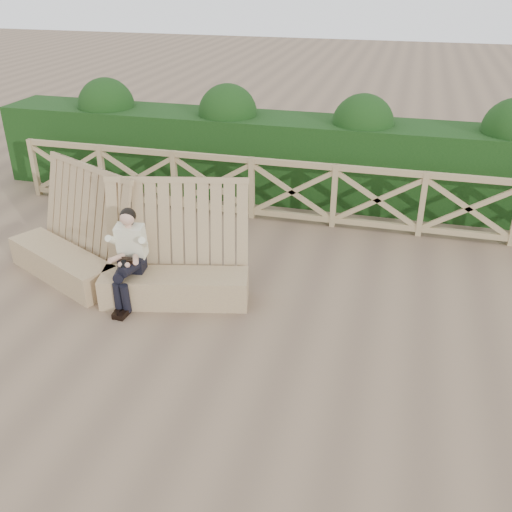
# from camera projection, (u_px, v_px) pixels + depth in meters

# --- Properties ---
(ground) EXTENTS (60.00, 60.00, 0.00)m
(ground) POSITION_uv_depth(u_px,v_px,m) (232.00, 334.00, 6.94)
(ground) COLOR brown
(ground) RESTS_ON ground
(bench) EXTENTS (3.76, 1.53, 1.55)m
(bench) POSITION_uv_depth(u_px,v_px,m) (119.00, 261.00, 7.80)
(bench) COLOR #947454
(bench) RESTS_ON ground
(woman) EXTENTS (0.39, 0.79, 1.28)m
(woman) POSITION_uv_depth(u_px,v_px,m) (129.00, 254.00, 7.33)
(woman) COLOR black
(woman) RESTS_ON ground
(guardrail) EXTENTS (10.10, 0.09, 1.10)m
(guardrail) POSITION_uv_depth(u_px,v_px,m) (292.00, 192.00, 9.69)
(guardrail) COLOR #89754F
(guardrail) RESTS_ON ground
(hedge) EXTENTS (12.00, 1.20, 1.50)m
(hedge) POSITION_uv_depth(u_px,v_px,m) (305.00, 160.00, 10.63)
(hedge) COLOR black
(hedge) RESTS_ON ground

